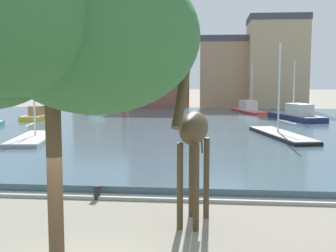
{
  "coord_description": "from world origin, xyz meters",
  "views": [
    {
      "loc": [
        3.39,
        -9.38,
        4.39
      ],
      "look_at": [
        1.44,
        10.24,
        2.2
      ],
      "focal_mm": 47.27,
      "sensor_mm": 36.0,
      "label": 1
    }
  ],
  "objects_px": {
    "sailboat_green": "(98,110)",
    "sailboat_navy": "(293,117)",
    "sailboat_yellow": "(42,116)",
    "sailboat_black": "(277,136)",
    "sailboat_red": "(251,111)",
    "shade_tree": "(50,36)",
    "sailboat_grey": "(36,140)",
    "mooring_bollard": "(97,192)",
    "giraffe_statue": "(193,132)"
  },
  "relations": [
    {
      "from": "sailboat_green",
      "to": "sailboat_navy",
      "type": "bearing_deg",
      "value": -19.8
    },
    {
      "from": "sailboat_yellow",
      "to": "sailboat_black",
      "type": "xyz_separation_m",
      "value": [
        20.91,
        -10.56,
        -0.23
      ]
    },
    {
      "from": "sailboat_green",
      "to": "sailboat_red",
      "type": "distance_m",
      "value": 17.71
    },
    {
      "from": "sailboat_black",
      "to": "sailboat_red",
      "type": "bearing_deg",
      "value": 90.23
    },
    {
      "from": "shade_tree",
      "to": "sailboat_yellow",
      "type": "bearing_deg",
      "value": 112.02
    },
    {
      "from": "sailboat_green",
      "to": "shade_tree",
      "type": "height_order",
      "value": "shade_tree"
    },
    {
      "from": "sailboat_grey",
      "to": "mooring_bollard",
      "type": "distance_m",
      "value": 14.25
    },
    {
      "from": "sailboat_yellow",
      "to": "sailboat_green",
      "type": "bearing_deg",
      "value": 71.19
    },
    {
      "from": "giraffe_statue",
      "to": "sailboat_yellow",
      "type": "height_order",
      "value": "sailboat_yellow"
    },
    {
      "from": "sailboat_grey",
      "to": "sailboat_red",
      "type": "distance_m",
      "value": 27.92
    },
    {
      "from": "giraffe_statue",
      "to": "sailboat_yellow",
      "type": "distance_m",
      "value": 32.82
    },
    {
      "from": "sailboat_grey",
      "to": "sailboat_red",
      "type": "xyz_separation_m",
      "value": [
        15.77,
        23.03,
        0.21
      ]
    },
    {
      "from": "giraffe_statue",
      "to": "shade_tree",
      "type": "height_order",
      "value": "shade_tree"
    },
    {
      "from": "giraffe_statue",
      "to": "sailboat_grey",
      "type": "xyz_separation_m",
      "value": [
        -10.82,
        14.68,
        -2.46
      ]
    },
    {
      "from": "sailboat_black",
      "to": "giraffe_statue",
      "type": "bearing_deg",
      "value": -105.55
    },
    {
      "from": "sailboat_navy",
      "to": "shade_tree",
      "type": "xyz_separation_m",
      "value": [
        -11.57,
        -32.77,
        4.73
      ]
    },
    {
      "from": "sailboat_red",
      "to": "sailboat_black",
      "type": "bearing_deg",
      "value": -89.77
    },
    {
      "from": "sailboat_yellow",
      "to": "sailboat_navy",
      "type": "bearing_deg",
      "value": 3.74
    },
    {
      "from": "sailboat_green",
      "to": "sailboat_red",
      "type": "xyz_separation_m",
      "value": [
        17.71,
        -0.09,
        0.05
      ]
    },
    {
      "from": "sailboat_navy",
      "to": "sailboat_yellow",
      "type": "bearing_deg",
      "value": -176.26
    },
    {
      "from": "giraffe_statue",
      "to": "sailboat_green",
      "type": "height_order",
      "value": "sailboat_green"
    },
    {
      "from": "giraffe_statue",
      "to": "sailboat_yellow",
      "type": "bearing_deg",
      "value": 119.0
    },
    {
      "from": "shade_tree",
      "to": "mooring_bollard",
      "type": "distance_m",
      "value": 7.13
    },
    {
      "from": "sailboat_red",
      "to": "shade_tree",
      "type": "xyz_separation_m",
      "value": [
        -8.22,
        -40.26,
        4.81
      ]
    },
    {
      "from": "sailboat_red",
      "to": "sailboat_black",
      "type": "relative_size",
      "value": 0.89
    },
    {
      "from": "mooring_bollard",
      "to": "shade_tree",
      "type": "bearing_deg",
      "value": -86.82
    },
    {
      "from": "sailboat_grey",
      "to": "sailboat_yellow",
      "type": "bearing_deg",
      "value": 109.93
    },
    {
      "from": "sailboat_yellow",
      "to": "shade_tree",
      "type": "xyz_separation_m",
      "value": [
        12.61,
        -31.19,
        4.78
      ]
    },
    {
      "from": "mooring_bollard",
      "to": "sailboat_green",
      "type": "bearing_deg",
      "value": 104.6
    },
    {
      "from": "sailboat_green",
      "to": "sailboat_black",
      "type": "relative_size",
      "value": 0.68
    },
    {
      "from": "sailboat_green",
      "to": "shade_tree",
      "type": "bearing_deg",
      "value": -76.77
    },
    {
      "from": "shade_tree",
      "to": "sailboat_grey",
      "type": "bearing_deg",
      "value": 113.67
    },
    {
      "from": "sailboat_navy",
      "to": "shade_tree",
      "type": "distance_m",
      "value": 35.07
    },
    {
      "from": "sailboat_red",
      "to": "mooring_bollard",
      "type": "xyz_separation_m",
      "value": [
        -8.5,
        -35.29,
        -0.29
      ]
    },
    {
      "from": "sailboat_black",
      "to": "mooring_bollard",
      "type": "bearing_deg",
      "value": -118.7
    },
    {
      "from": "shade_tree",
      "to": "sailboat_red",
      "type": "bearing_deg",
      "value": 78.46
    },
    {
      "from": "sailboat_green",
      "to": "sailboat_navy",
      "type": "height_order",
      "value": "sailboat_navy"
    },
    {
      "from": "mooring_bollard",
      "to": "sailboat_red",
      "type": "bearing_deg",
      "value": 76.46
    },
    {
      "from": "sailboat_navy",
      "to": "sailboat_red",
      "type": "distance_m",
      "value": 8.2
    },
    {
      "from": "sailboat_green",
      "to": "giraffe_statue",
      "type": "bearing_deg",
      "value": -71.35
    },
    {
      "from": "sailboat_red",
      "to": "shade_tree",
      "type": "bearing_deg",
      "value": -101.54
    },
    {
      "from": "sailboat_navy",
      "to": "mooring_bollard",
      "type": "distance_m",
      "value": 30.22
    },
    {
      "from": "sailboat_navy",
      "to": "sailboat_grey",
      "type": "xyz_separation_m",
      "value": [
        -19.12,
        -15.55,
        -0.29
      ]
    },
    {
      "from": "sailboat_yellow",
      "to": "shade_tree",
      "type": "height_order",
      "value": "sailboat_yellow"
    },
    {
      "from": "giraffe_statue",
      "to": "mooring_bollard",
      "type": "height_order",
      "value": "giraffe_statue"
    },
    {
      "from": "sailboat_green",
      "to": "sailboat_grey",
      "type": "distance_m",
      "value": 23.21
    },
    {
      "from": "sailboat_yellow",
      "to": "sailboat_navy",
      "type": "relative_size",
      "value": 0.91
    },
    {
      "from": "shade_tree",
      "to": "sailboat_green",
      "type": "bearing_deg",
      "value": 103.23
    },
    {
      "from": "sailboat_black",
      "to": "shade_tree",
      "type": "xyz_separation_m",
      "value": [
        -8.3,
        -20.63,
        5.01
      ]
    },
    {
      "from": "giraffe_statue",
      "to": "sailboat_navy",
      "type": "relative_size",
      "value": 0.63
    }
  ]
}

